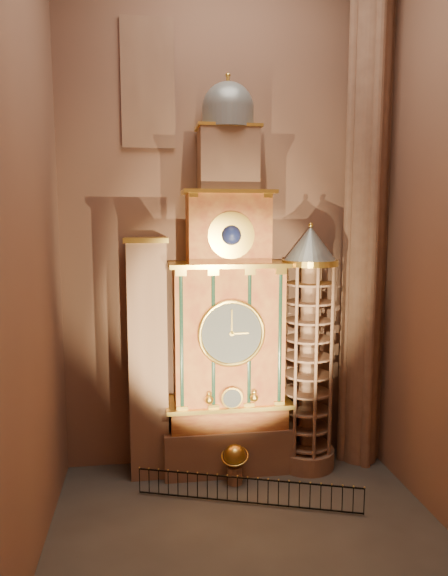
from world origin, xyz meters
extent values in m
plane|color=#383330|center=(0.00, 0.00, 0.00)|extent=(14.00, 14.00, 0.00)
plane|color=#90654D|center=(0.00, 6.00, 11.00)|extent=(22.00, 0.00, 22.00)
plane|color=#90654D|center=(-7.00, 0.00, 11.00)|extent=(0.00, 22.00, 22.00)
cube|color=#8C634C|center=(0.00, 5.00, 1.00)|extent=(5.60, 2.20, 2.00)
cube|color=maroon|center=(0.00, 5.00, 2.50)|extent=(5.00, 2.00, 1.00)
cube|color=gold|center=(0.00, 4.95, 3.05)|extent=(5.40, 2.30, 0.18)
cube|color=maroon|center=(0.00, 5.00, 6.00)|extent=(4.60, 2.00, 6.00)
cylinder|color=black|center=(-2.05, 4.14, 6.00)|extent=(0.32, 0.32, 5.60)
cylinder|color=black|center=(-0.75, 4.14, 6.00)|extent=(0.32, 0.32, 5.60)
cylinder|color=black|center=(0.75, 4.14, 6.00)|extent=(0.32, 0.32, 5.60)
cylinder|color=black|center=(2.05, 4.14, 6.00)|extent=(0.32, 0.32, 5.60)
cube|color=gold|center=(0.00, 4.95, 9.05)|extent=(5.00, 2.25, 0.18)
cylinder|color=#2D3033|center=(0.00, 3.99, 6.30)|extent=(2.60, 0.12, 2.60)
torus|color=gold|center=(0.00, 3.94, 6.30)|extent=(2.80, 0.16, 2.80)
cylinder|color=gold|center=(0.00, 3.84, 3.60)|extent=(0.90, 0.10, 0.90)
sphere|color=gold|center=(-0.95, 3.89, 3.55)|extent=(0.36, 0.36, 0.36)
sphere|color=gold|center=(0.95, 3.89, 3.55)|extent=(0.36, 0.36, 0.36)
cube|color=maroon|center=(0.00, 5.00, 10.50)|extent=(3.40, 1.80, 3.00)
sphere|color=#0C0B38|center=(0.00, 4.09, 10.30)|extent=(0.80, 0.80, 0.80)
cube|color=gold|center=(0.00, 4.95, 12.05)|extent=(3.80, 2.00, 0.15)
cube|color=#8C634C|center=(0.00, 5.00, 13.30)|extent=(2.40, 1.60, 2.60)
sphere|color=slate|center=(0.00, 5.00, 15.40)|extent=(2.10, 2.10, 2.10)
cylinder|color=gold|center=(0.00, 5.00, 16.30)|extent=(0.14, 0.14, 0.80)
cube|color=#8C634C|center=(-3.40, 5.00, 5.00)|extent=(1.60, 1.40, 10.00)
cube|color=gold|center=(-3.40, 4.58, 3.00)|extent=(1.35, 0.10, 2.10)
cube|color=#431C11|center=(-3.40, 4.52, 3.00)|extent=(1.05, 0.04, 1.75)
cube|color=gold|center=(-3.40, 4.58, 5.60)|extent=(1.35, 0.10, 2.10)
cube|color=#431C11|center=(-3.40, 4.52, 5.60)|extent=(1.05, 0.04, 1.75)
cube|color=gold|center=(-3.40, 4.58, 8.20)|extent=(1.35, 0.10, 2.10)
cube|color=#431C11|center=(-3.40, 4.52, 8.20)|extent=(1.05, 0.04, 1.75)
cube|color=gold|center=(-3.40, 5.00, 10.10)|extent=(1.80, 1.60, 0.20)
cylinder|color=#8C634C|center=(3.50, 4.70, 0.40)|extent=(2.50, 2.50, 0.80)
cylinder|color=#8C634C|center=(3.50, 4.70, 4.90)|extent=(0.70, 0.70, 8.20)
cylinder|color=gold|center=(3.50, 4.70, 9.10)|extent=(2.40, 2.40, 0.25)
cone|color=slate|center=(3.50, 4.70, 9.90)|extent=(2.30, 2.30, 1.50)
sphere|color=gold|center=(3.50, 4.70, 10.70)|extent=(0.20, 0.20, 0.20)
cylinder|color=#8C634C|center=(6.10, 5.00, 11.00)|extent=(1.60, 1.60, 22.00)
cylinder|color=#8C634C|center=(6.90, 5.00, 11.00)|extent=(0.44, 0.44, 22.00)
cylinder|color=#8C634C|center=(5.30, 5.00, 11.00)|extent=(0.44, 0.44, 22.00)
cylinder|color=#8C634C|center=(6.10, 5.80, 11.00)|extent=(0.44, 0.44, 22.00)
cylinder|color=#8C634C|center=(6.10, 4.20, 11.00)|extent=(0.44, 0.44, 22.00)
cube|color=navy|center=(-3.20, 5.94, 16.50)|extent=(2.00, 0.10, 5.00)
cube|color=#8C634C|center=(-3.20, 5.88, 16.50)|extent=(2.20, 0.06, 5.20)
cylinder|color=#8C634C|center=(0.08, 3.57, 0.37)|extent=(0.63, 0.63, 0.73)
sphere|color=#BE8B35|center=(0.08, 3.57, 1.20)|extent=(0.94, 0.94, 0.94)
torus|color=#BE8B35|center=(0.08, 3.57, 1.20)|extent=(1.45, 1.41, 0.51)
cube|color=black|center=(0.29, 1.88, 1.07)|extent=(8.26, 2.83, 0.05)
cube|color=black|center=(0.29, 1.88, 0.09)|extent=(8.26, 2.83, 0.05)
camera|label=1|loc=(-3.34, -16.33, 10.86)|focal=32.00mm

